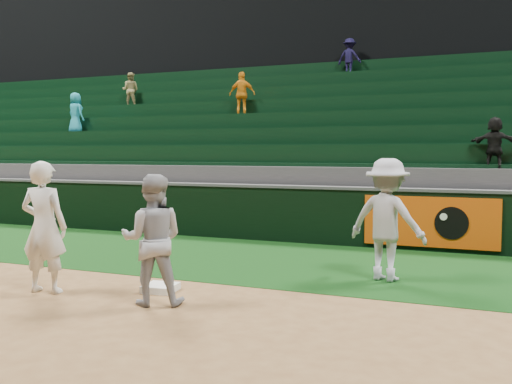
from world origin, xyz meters
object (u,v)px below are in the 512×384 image
first_baseman (44,227)px  base_coach (387,220)px  baserunner (153,240)px  first_base (160,288)px

first_baseman → base_coach: bearing=-159.3°
baserunner → base_coach: size_ratio=0.90×
first_base → first_baseman: 1.84m
first_base → first_baseman: size_ratio=0.24×
first_base → baserunner: baserunner is taller
first_baseman → baserunner: size_ratio=1.09×
first_base → base_coach: base_coach is taller
first_baseman → baserunner: (1.76, 0.05, -0.08)m
first_base → first_baseman: (-1.47, -0.68, 0.88)m
baserunner → base_coach: bearing=-159.4°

